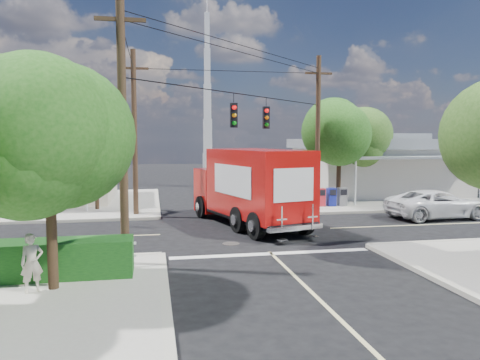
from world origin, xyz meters
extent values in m
plane|color=black|center=(0.00, 0.00, 0.00)|extent=(120.00, 120.00, 0.00)
cube|color=#9F9A90|center=(11.00, 11.00, 0.07)|extent=(14.00, 14.00, 0.14)
cube|color=#ACA799|center=(4.00, 11.00, 0.07)|extent=(0.25, 14.00, 0.14)
cube|color=#ACA799|center=(11.00, 4.00, 0.07)|extent=(14.00, 0.25, 0.14)
cube|color=#9F9A90|center=(-11.00, 11.00, 0.07)|extent=(14.00, 14.00, 0.14)
cube|color=#ACA799|center=(-4.00, 11.00, 0.07)|extent=(0.25, 14.00, 0.14)
cube|color=#ACA799|center=(-11.00, 4.00, 0.07)|extent=(14.00, 0.25, 0.14)
cube|color=#ACA799|center=(-4.00, -11.00, 0.07)|extent=(0.25, 14.00, 0.14)
cube|color=beige|center=(0.00, 10.00, 0.01)|extent=(0.12, 12.00, 0.01)
cube|color=beige|center=(0.00, -10.00, 0.01)|extent=(0.12, 12.00, 0.01)
cube|color=beige|center=(10.00, 0.00, 0.01)|extent=(12.00, 0.12, 0.01)
cube|color=beige|center=(-10.00, 0.00, 0.01)|extent=(12.00, 0.12, 0.01)
cube|color=silver|center=(0.00, -4.30, 0.01)|extent=(7.50, 0.40, 0.01)
cube|color=beige|center=(12.50, 12.00, 1.84)|extent=(11.00, 8.00, 3.40)
cube|color=gray|center=(12.50, 12.00, 3.89)|extent=(11.80, 8.80, 0.70)
cube|color=gray|center=(12.50, 12.00, 4.39)|extent=(6.05, 4.40, 0.50)
cube|color=gray|center=(12.50, 7.10, 3.04)|extent=(9.90, 1.80, 0.15)
cylinder|color=silver|center=(8.10, 6.30, 1.59)|extent=(0.12, 0.12, 2.90)
cube|color=beige|center=(-12.00, 12.50, 1.74)|extent=(10.00, 8.00, 3.20)
cube|color=gray|center=(-12.00, 12.50, 3.69)|extent=(10.80, 8.80, 0.70)
cube|color=gray|center=(-12.00, 12.50, 4.19)|extent=(5.50, 4.40, 0.50)
cube|color=gray|center=(-12.00, 7.60, 2.84)|extent=(9.00, 1.80, 0.15)
cylinder|color=silver|center=(-8.00, 6.80, 1.49)|extent=(0.12, 0.12, 2.70)
cube|color=silver|center=(0.50, 20.00, 1.50)|extent=(0.80, 0.80, 3.00)
cube|color=silver|center=(0.50, 20.00, 4.50)|extent=(0.70, 0.70, 3.00)
cube|color=silver|center=(0.50, 20.00, 7.50)|extent=(0.60, 0.60, 3.00)
cube|color=silver|center=(0.50, 20.00, 10.50)|extent=(0.50, 0.50, 3.00)
cube|color=silver|center=(0.50, 20.00, 13.50)|extent=(0.40, 0.40, 3.00)
cylinder|color=silver|center=(0.50, 20.00, 16.00)|extent=(0.10, 0.10, 2.00)
cylinder|color=#422D1C|center=(-7.00, -7.50, 2.00)|extent=(0.28, 0.28, 3.71)
sphere|color=#1B5113|center=(-7.00, -7.50, 4.32)|extent=(3.71, 3.71, 3.71)
sphere|color=#1B5113|center=(-7.40, -7.30, 4.55)|extent=(3.02, 3.02, 3.02)
sphere|color=#1B5113|center=(-6.65, -7.80, 4.20)|extent=(3.25, 3.25, 3.25)
cylinder|color=#422D1C|center=(7.20, 6.80, 2.19)|extent=(0.28, 0.28, 4.10)
sphere|color=#1B5113|center=(7.20, 6.80, 4.75)|extent=(4.10, 4.10, 4.10)
sphere|color=#1B5113|center=(6.80, 7.00, 5.00)|extent=(3.33, 3.33, 3.33)
sphere|color=#1B5113|center=(7.55, 6.50, 4.62)|extent=(3.58, 3.58, 3.58)
cylinder|color=#422D1C|center=(9.80, 9.00, 1.93)|extent=(0.28, 0.28, 3.58)
sphere|color=#2C5719|center=(9.80, 9.00, 4.17)|extent=(3.58, 3.58, 3.58)
sphere|color=#2C5719|center=(9.40, 9.20, 4.40)|extent=(2.91, 2.91, 2.91)
sphere|color=#2C5719|center=(10.15, 8.70, 4.06)|extent=(3.14, 3.14, 3.14)
cylinder|color=#422D1C|center=(-7.50, 7.50, 2.64)|extent=(0.24, 0.24, 5.00)
cone|color=#266024|center=(-6.60, 7.50, 5.24)|extent=(0.50, 2.06, 0.98)
cone|color=#266024|center=(-6.94, 8.20, 5.24)|extent=(1.92, 1.68, 0.98)
cone|color=#266024|center=(-7.70, 8.38, 5.24)|extent=(2.12, 0.95, 0.98)
cone|color=#266024|center=(-8.31, 7.89, 5.24)|extent=(1.34, 2.07, 0.98)
cone|color=#266024|center=(-8.31, 7.11, 5.24)|extent=(1.34, 2.07, 0.98)
cone|color=#266024|center=(-7.70, 6.62, 5.24)|extent=(2.12, 0.95, 0.98)
cone|color=#266024|center=(-6.94, 6.80, 5.24)|extent=(1.92, 1.68, 0.98)
cylinder|color=#422D1C|center=(-9.50, 9.00, 2.44)|extent=(0.24, 0.24, 4.60)
cone|color=#266024|center=(-8.60, 9.00, 4.84)|extent=(0.50, 2.06, 0.98)
cone|color=#266024|center=(-8.94, 9.70, 4.84)|extent=(1.92, 1.68, 0.98)
cone|color=#266024|center=(-9.70, 9.88, 4.84)|extent=(2.12, 0.95, 0.98)
cone|color=#266024|center=(-10.31, 9.39, 4.84)|extent=(1.34, 2.07, 0.98)
cone|color=#266024|center=(-10.31, 8.61, 4.84)|extent=(1.34, 2.07, 0.98)
cone|color=#266024|center=(-9.70, 8.12, 4.84)|extent=(2.12, 0.95, 0.98)
cone|color=#266024|center=(-8.94, 8.30, 4.84)|extent=(1.92, 1.68, 0.98)
cylinder|color=#473321|center=(-5.20, -5.20, 4.50)|extent=(0.28, 0.28, 9.00)
cube|color=#473321|center=(-5.20, -5.20, 8.00)|extent=(1.60, 0.12, 0.12)
cylinder|color=#473321|center=(5.20, 5.20, 4.50)|extent=(0.28, 0.28, 9.00)
cube|color=#473321|center=(5.20, 5.20, 8.00)|extent=(1.60, 0.12, 0.12)
cylinder|color=#473321|center=(-5.20, 5.20, 4.50)|extent=(0.28, 0.28, 9.00)
cube|color=#473321|center=(-5.20, 5.20, 8.00)|extent=(1.60, 0.12, 0.12)
cylinder|color=black|center=(0.00, 0.00, 6.20)|extent=(10.43, 10.43, 0.04)
cube|color=black|center=(-0.80, -0.80, 5.25)|extent=(0.30, 0.24, 1.05)
sphere|color=red|center=(-0.80, -0.94, 5.58)|extent=(0.20, 0.20, 0.20)
cube|color=black|center=(1.10, 1.10, 5.25)|extent=(0.30, 0.24, 1.05)
sphere|color=red|center=(1.10, 0.96, 5.58)|extent=(0.20, 0.20, 0.20)
cube|color=silver|center=(-7.80, -5.60, 0.49)|extent=(5.94, 0.05, 0.08)
cube|color=silver|center=(-7.80, -5.60, 0.89)|extent=(5.94, 0.05, 0.08)
cube|color=silver|center=(-5.00, -5.60, 0.64)|extent=(0.09, 0.06, 1.00)
cube|color=#134216|center=(-8.00, -6.40, 0.69)|extent=(6.20, 1.20, 1.10)
cube|color=red|center=(5.80, 6.20, 0.69)|extent=(0.50, 0.50, 1.10)
cube|color=navy|center=(6.50, 6.20, 0.69)|extent=(0.50, 0.50, 1.10)
cube|color=slate|center=(7.20, 6.20, 0.69)|extent=(0.50, 0.50, 1.10)
cube|color=black|center=(0.33, 1.53, 0.59)|extent=(4.62, 8.69, 0.27)
cube|color=#B40E0C|center=(-0.55, 4.67, 1.44)|extent=(2.96, 2.44, 2.35)
cube|color=black|center=(-0.76, 5.39, 1.87)|extent=(2.23, 0.86, 1.02)
cube|color=silver|center=(-0.81, 5.59, 0.69)|extent=(2.40, 0.79, 0.37)
cube|color=#B40E0C|center=(0.59, 0.60, 2.19)|extent=(4.25, 6.69, 3.10)
cube|color=white|center=(1.89, 0.97, 2.35)|extent=(1.06, 3.71, 1.39)
cube|color=white|center=(-0.72, 0.24, 2.35)|extent=(1.06, 3.71, 1.39)
cube|color=white|center=(1.43, -2.40, 2.35)|extent=(1.86, 0.54, 1.39)
cube|color=silver|center=(1.47, -2.53, 0.59)|extent=(2.54, 0.95, 0.19)
cube|color=silver|center=(0.78, -2.87, 1.02)|extent=(0.48, 0.19, 1.07)
cube|color=silver|center=(2.22, -2.47, 1.02)|extent=(0.48, 0.19, 1.07)
cylinder|color=black|center=(-1.69, 4.18, 0.59)|extent=(0.65, 1.22, 1.18)
cylinder|color=black|center=(0.67, 4.85, 0.59)|extent=(0.65, 1.22, 1.18)
cylinder|color=black|center=(-0.02, -1.79, 0.59)|extent=(0.65, 1.22, 1.18)
cylinder|color=black|center=(2.35, -1.12, 0.59)|extent=(0.65, 1.22, 1.18)
imported|color=silver|center=(10.70, 1.67, 0.76)|extent=(5.61, 2.89, 1.51)
imported|color=#BAAF9C|center=(-7.48, -7.71, 0.93)|extent=(0.68, 0.58, 1.58)
camera|label=1|loc=(-4.27, -20.77, 4.23)|focal=35.00mm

